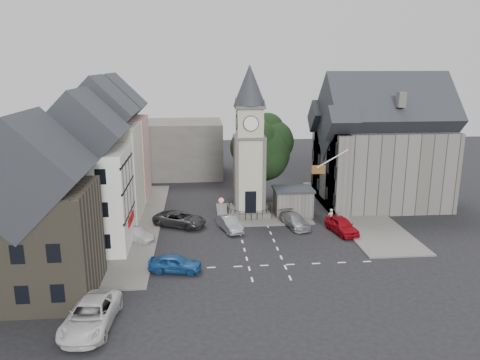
{
  "coord_description": "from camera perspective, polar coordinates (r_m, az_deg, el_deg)",
  "views": [
    {
      "loc": [
        -5.42,
        -41.1,
        16.35
      ],
      "look_at": [
        -1.27,
        5.0,
        4.74
      ],
      "focal_mm": 35.0,
      "sensor_mm": 36.0,
      "label": 1
    }
  ],
  "objects": [
    {
      "name": "ground",
      "position": [
        44.57,
        2.23,
        -7.45
      ],
      "size": [
        120.0,
        120.0,
        0.0
      ],
      "primitive_type": "plane",
      "color": "black",
      "rests_on": "ground"
    },
    {
      "name": "car_island_east",
      "position": [
        48.39,
        6.72,
        -4.93
      ],
      "size": [
        2.93,
        4.91,
        1.33
      ],
      "primitive_type": "imported",
      "rotation": [
        0.0,
        0.0,
        0.25
      ],
      "color": "#919398",
      "rests_on": "ground"
    },
    {
      "name": "flagpole",
      "position": [
        47.98,
        11.22,
        2.57
      ],
      "size": [
        3.68,
        0.1,
        2.74
      ],
      "color": "white",
      "rests_on": "ground"
    },
    {
      "name": "central_island",
      "position": [
        52.19,
        2.75,
        -4.1
      ],
      "size": [
        10.0,
        8.0,
        0.16
      ],
      "primitive_type": "cube",
      "color": "#595651",
      "rests_on": "ground"
    },
    {
      "name": "road_markings",
      "position": [
        39.55,
        3.26,
        -10.35
      ],
      "size": [
        20.0,
        8.0,
        0.01
      ],
      "primitive_type": "cube",
      "color": "silver",
      "rests_on": "ground"
    },
    {
      "name": "car_west_grey",
      "position": [
        48.59,
        -7.34,
        -4.75
      ],
      "size": [
        6.03,
        4.7,
        1.52
      ],
      "primitive_type": "imported",
      "rotation": [
        0.0,
        0.0,
        1.11
      ],
      "color": "#2D2C2F",
      "rests_on": "ground"
    },
    {
      "name": "clock_tower",
      "position": [
        50.08,
        1.15,
        4.62
      ],
      "size": [
        4.86,
        4.86,
        16.25
      ],
      "color": "#4C4944",
      "rests_on": "ground"
    },
    {
      "name": "car_west_silver",
      "position": [
        45.42,
        -12.58,
        -6.54
      ],
      "size": [
        3.78,
        3.33,
        1.24
      ],
      "primitive_type": "imported",
      "rotation": [
        0.0,
        0.0,
        0.91
      ],
      "color": "#9FA0A6",
      "rests_on": "ground"
    },
    {
      "name": "car_island_silver",
      "position": [
        47.06,
        -1.29,
        -5.35
      ],
      "size": [
        2.7,
        4.5,
        1.4
      ],
      "primitive_type": "imported",
      "rotation": [
        0.0,
        0.0,
        0.31
      ],
      "color": "gray",
      "rests_on": "ground"
    },
    {
      "name": "pavement_west",
      "position": [
        50.34,
        -12.99,
        -5.17
      ],
      "size": [
        6.0,
        30.0,
        0.14
      ],
      "primitive_type": "cube",
      "color": "#595651",
      "rests_on": "ground"
    },
    {
      "name": "car_west_blue",
      "position": [
        38.48,
        -7.91,
        -10.02
      ],
      "size": [
        4.49,
        2.47,
        1.45
      ],
      "primitive_type": "imported",
      "rotation": [
        0.0,
        0.0,
        1.38
      ],
      "color": "#1A4B8F",
      "rests_on": "ground"
    },
    {
      "name": "backdrop_west",
      "position": [
        70.51,
        -10.44,
        3.76
      ],
      "size": [
        20.0,
        10.0,
        8.0
      ],
      "primitive_type": "cube",
      "color": "#4C4944",
      "rests_on": "ground"
    },
    {
      "name": "stone_shelter",
      "position": [
        51.83,
        6.46,
        -2.61
      ],
      "size": [
        4.3,
        3.3,
        3.08
      ],
      "color": "#585751",
      "rests_on": "ground"
    },
    {
      "name": "east_building",
      "position": [
        57.08,
        16.58,
        3.31
      ],
      "size": [
        14.4,
        11.4,
        12.6
      ],
      "color": "#585751",
      "rests_on": "ground"
    },
    {
      "name": "pavement_east",
      "position": [
        54.59,
        13.75,
        -3.69
      ],
      "size": [
        6.0,
        26.0,
        0.14
      ],
      "primitive_type": "cube",
      "color": "#595651",
      "rests_on": "ground"
    },
    {
      "name": "terrace_cream",
      "position": [
        51.07,
        -16.44,
        2.47
      ],
      "size": [
        8.1,
        7.6,
        12.8
      ],
      "color": "beige",
      "rests_on": "ground"
    },
    {
      "name": "east_boundary_wall",
      "position": [
        55.48,
        10.38,
        -2.81
      ],
      "size": [
        0.4,
        16.0,
        0.9
      ],
      "primitive_type": "cube",
      "color": "#585751",
      "rests_on": "ground"
    },
    {
      "name": "warning_sign_post",
      "position": [
        48.74,
        -2.3,
        -3.02
      ],
      "size": [
        0.7,
        0.19,
        2.85
      ],
      "color": "black",
      "rests_on": "ground"
    },
    {
      "name": "terrace_tudor",
      "position": [
        43.52,
        -18.38,
        -0.16
      ],
      "size": [
        8.1,
        7.6,
        12.0
      ],
      "color": "silver",
      "rests_on": "ground"
    },
    {
      "name": "building_sw_stone",
      "position": [
        35.86,
        -23.79,
        -5.03
      ],
      "size": [
        8.6,
        7.6,
        10.4
      ],
      "color": "#4A4537",
      "rests_on": "ground"
    },
    {
      "name": "town_tree",
      "position": [
        55.41,
        2.64,
        4.32
      ],
      "size": [
        7.2,
        7.2,
        10.8
      ],
      "color": "black",
      "rests_on": "ground"
    },
    {
      "name": "terrace_pink",
      "position": [
        58.8,
        -14.97,
        4.04
      ],
      "size": [
        8.1,
        7.6,
        12.8
      ],
      "color": "tan",
      "rests_on": "ground"
    },
    {
      "name": "car_east_red",
      "position": [
        47.44,
        12.29,
        -5.41
      ],
      "size": [
        2.76,
        4.89,
        1.57
      ],
      "primitive_type": "imported",
      "rotation": [
        0.0,
        0.0,
        0.21
      ],
      "color": "#A00813",
      "rests_on": "ground"
    },
    {
      "name": "van_sw_white",
      "position": [
        32.19,
        -17.74,
        -15.44
      ],
      "size": [
        3.31,
        6.31,
        1.7
      ],
      "primitive_type": "imported",
      "rotation": [
        0.0,
        0.0,
        -0.08
      ],
      "color": "silver",
      "rests_on": "ground"
    },
    {
      "name": "pedestrian",
      "position": [
        49.21,
        10.99,
        -4.47
      ],
      "size": [
        0.77,
        0.62,
        1.82
      ],
      "primitive_type": "imported",
      "rotation": [
        0.0,
        0.0,
        3.47
      ],
      "color": "#A49488",
      "rests_on": "ground"
    }
  ]
}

